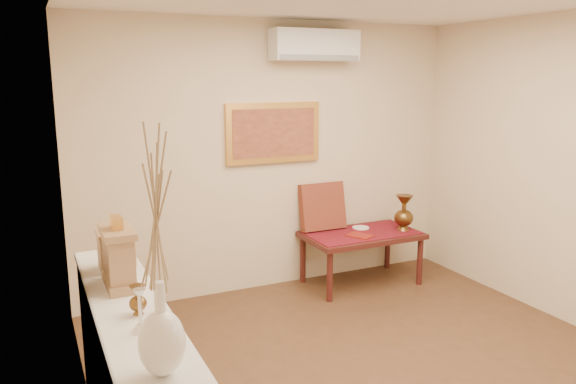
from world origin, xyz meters
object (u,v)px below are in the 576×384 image
brass_urn_tall (404,209)px  mantel_clock (119,257)px  wooden_chest (112,250)px  low_table (362,239)px  white_vase (158,256)px

brass_urn_tall → mantel_clock: mantel_clock is taller
mantel_clock → wooden_chest: bearing=89.6°
brass_urn_tall → low_table: bearing=167.2°
brass_urn_tall → mantel_clock: 3.49m
white_vase → brass_urn_tall: 4.12m
white_vase → mantel_clock: size_ratio=2.42×
wooden_chest → low_table: wooden_chest is taller
white_vase → wooden_chest: 1.43m
white_vase → mantel_clock: white_vase is taller
white_vase → brass_urn_tall: bearing=39.8°
white_vase → wooden_chest: white_vase is taller
white_vase → mantel_clock: bearing=90.1°
brass_urn_tall → white_vase: bearing=-140.2°
low_table → wooden_chest: bearing=-153.6°
white_vase → brass_urn_tall: white_vase is taller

